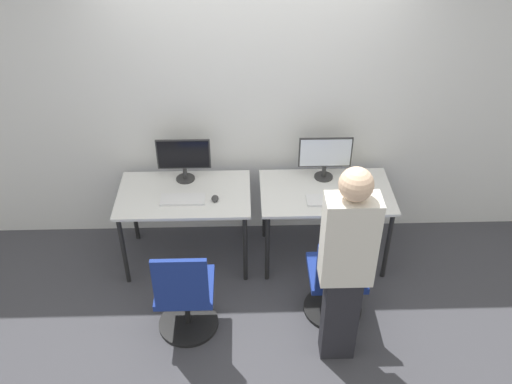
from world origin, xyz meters
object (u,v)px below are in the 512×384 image
at_px(monitor_right, 325,156).
at_px(office_chair_right, 337,283).
at_px(mouse_left, 215,198).
at_px(office_chair_left, 185,298).
at_px(mouse_right, 362,201).
at_px(keyboard_right, 329,200).
at_px(keyboard_left, 183,200).
at_px(monitor_left, 184,157).
at_px(person_right, 346,263).

xyz_separation_m(monitor_right, office_chair_right, (0.01, -0.94, -0.59)).
xyz_separation_m(mouse_left, monitor_right, (0.95, 0.31, 0.21)).
bearing_deg(office_chair_right, office_chair_left, -173.91).
xyz_separation_m(office_chair_left, mouse_right, (1.44, 0.68, 0.38)).
bearing_deg(keyboard_right, office_chair_left, -148.76).
relative_size(office_chair_left, office_chair_right, 1.00).
bearing_deg(mouse_right, keyboard_left, 177.18).
bearing_deg(mouse_left, monitor_left, 130.34).
bearing_deg(mouse_right, monitor_right, 124.98).
relative_size(keyboard_left, monitor_right, 0.81).
distance_m(mouse_right, office_chair_right, 0.72).
height_order(office_chair_left, keyboard_right, office_chair_left).
relative_size(monitor_right, person_right, 0.27).
bearing_deg(mouse_left, mouse_right, -3.44).
relative_size(mouse_right, person_right, 0.05).
bearing_deg(monitor_right, monitor_left, 179.76).
height_order(monitor_left, mouse_left, monitor_left).
xyz_separation_m(mouse_left, mouse_right, (1.22, -0.07, 0.00)).
xyz_separation_m(keyboard_left, office_chair_left, (0.05, -0.75, -0.38)).
xyz_separation_m(keyboard_left, mouse_left, (0.27, -0.00, 0.01)).
distance_m(keyboard_right, person_right, 0.97).
height_order(monitor_left, office_chair_right, monitor_left).
xyz_separation_m(office_chair_left, office_chair_right, (1.18, 0.13, 0.00)).
relative_size(monitor_right, mouse_right, 5.10).
bearing_deg(monitor_left, person_right, -47.60).
xyz_separation_m(keyboard_right, office_chair_right, (0.01, -0.58, -0.38)).
distance_m(keyboard_left, keyboard_right, 1.22).
height_order(keyboard_left, monitor_right, monitor_right).
distance_m(mouse_left, monitor_right, 1.02).
distance_m(monitor_left, office_chair_left, 1.22).
bearing_deg(mouse_right, office_chair_right, -114.63).
distance_m(monitor_left, person_right, 1.77).
height_order(mouse_left, keyboard_right, mouse_left).
bearing_deg(keyboard_left, office_chair_right, -27.03).
distance_m(office_chair_left, keyboard_right, 1.42).
relative_size(mouse_left, office_chair_left, 0.10).
height_order(office_chair_right, person_right, person_right).
bearing_deg(keyboard_left, person_right, -39.73).
distance_m(office_chair_left, monitor_right, 1.69).
distance_m(office_chair_left, mouse_right, 1.64).
height_order(office_chair_left, office_chair_right, same).
bearing_deg(office_chair_left, keyboard_right, 31.24).
bearing_deg(mouse_left, person_right, -46.97).
bearing_deg(office_chair_right, mouse_right, 65.37).
height_order(office_chair_left, mouse_right, office_chair_left).
bearing_deg(monitor_right, mouse_left, -161.84).
height_order(keyboard_left, mouse_left, mouse_left).
relative_size(monitor_right, office_chair_right, 0.52).
bearing_deg(office_chair_right, keyboard_left, 152.97).
bearing_deg(office_chair_left, mouse_left, 73.56).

